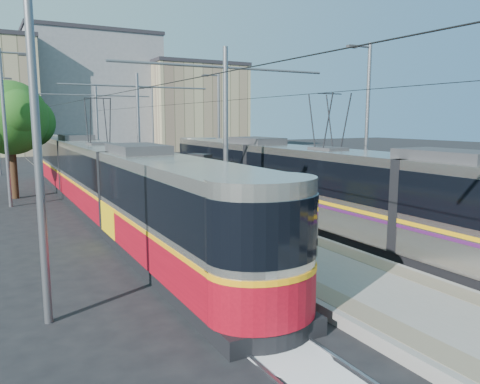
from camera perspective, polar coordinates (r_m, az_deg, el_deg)
ground at (r=12.97m, az=14.88°, el=-11.75°), size 160.00×160.00×0.00m
platform at (r=27.43m, az=-10.25°, el=-0.43°), size 4.00×50.00×0.30m
tactile_strip_left at (r=27.00m, az=-13.17°, el=-0.34°), size 0.70×50.00×0.01m
tactile_strip_right at (r=27.89m, az=-7.43°, el=0.11°), size 0.70×50.00×0.01m
rails at (r=27.46m, az=-10.24°, el=-0.71°), size 8.71×70.00×0.03m
tram_left at (r=23.83m, az=-16.61°, el=1.74°), size 2.43×32.27×5.50m
tram_right at (r=19.26m, az=10.55°, el=0.81°), size 2.43×27.94×5.50m
catenary at (r=24.40m, az=-8.39°, el=8.80°), size 9.20×70.00×7.00m
street_lamps at (r=30.91m, az=-12.83°, el=8.03°), size 15.18×38.22×8.00m
shelter at (r=23.32m, az=-4.91°, el=1.71°), size 1.11×1.33×2.52m
tree at (r=29.73m, az=-25.73°, el=8.00°), size 4.59×4.25×6.67m
building_centre at (r=74.26m, az=-17.69°, el=11.45°), size 18.36×14.28×16.84m
building_right at (r=72.58m, az=-5.59°, el=10.31°), size 14.28×10.20×12.85m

